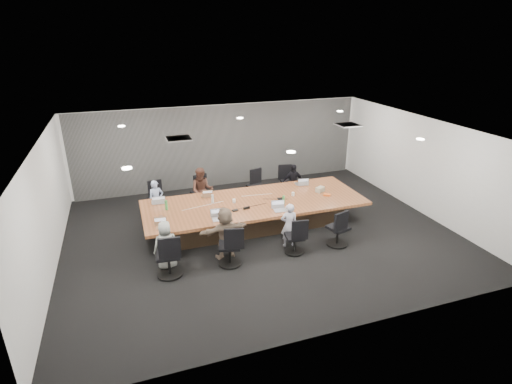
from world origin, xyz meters
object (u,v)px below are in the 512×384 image
object	(u,v)px
chair_6	(294,239)
bottle_green_right	(284,200)
chair_3	(288,184)
snack_packet	(327,195)
chair_7	(338,230)
laptop_6	(281,210)
bottle_green_left	(166,205)
conference_table	(255,212)
person_5	(225,233)
person_3	(293,182)
bottle_clear	(213,199)
person_1	(202,191)
mug_brown	(161,218)
canvas_bag	(320,189)
laptop_3	(300,184)
laptop_1	(206,196)
chair_2	(256,189)
person_6	(289,225)
chair_5	(229,249)
laptop_0	(158,202)
person_0	(156,200)
chair_0	(156,202)
chair_1	(200,195)
stapler	(247,208)
person_4	(166,245)
chair_4	(169,258)
laptop_5	(219,219)
laptop_4	(163,228)

from	to	relation	value
chair_6	bottle_green_right	size ratio (longest dim) A/B	3.17
chair_3	snack_packet	size ratio (longest dim) A/B	4.37
chair_7	laptop_6	xyz separation A→B (m)	(-1.19, 0.90, 0.34)
chair_3	bottle_green_left	world-z (taller)	bottle_green_left
conference_table	person_5	distance (m)	1.82
bottle_green_left	person_3	bearing A→B (deg)	15.55
bottle_clear	chair_7	bearing A→B (deg)	-35.99
person_1	mug_brown	world-z (taller)	person_1
canvas_bag	laptop_3	bearing A→B (deg)	109.90
laptop_1	mug_brown	distance (m)	1.79
chair_2	canvas_bag	bearing A→B (deg)	112.98
laptop_1	person_6	world-z (taller)	person_6
chair_5	person_6	size ratio (longest dim) A/B	0.72
person_5	person_1	bearing A→B (deg)	-96.80
chair_6	laptop_0	xyz separation A→B (m)	(-2.95, 2.50, 0.38)
chair_3	person_0	distance (m)	4.26
chair_5	person_5	xyz separation A→B (m)	(0.00, 0.35, 0.23)
chair_0	person_1	world-z (taller)	person_1
chair_6	chair_1	bearing A→B (deg)	123.41
mug_brown	snack_packet	distance (m)	4.61
person_3	laptop_6	xyz separation A→B (m)	(-1.30, -2.15, 0.15)
chair_2	stapler	world-z (taller)	stapler
chair_7	laptop_1	size ratio (longest dim) A/B	2.88
conference_table	chair_3	bearing A→B (deg)	44.43
chair_6	laptop_0	world-z (taller)	laptop_0
person_4	person_5	world-z (taller)	person_5
chair_3	laptop_6	world-z (taller)	chair_3
person_5	person_6	size ratio (longest dim) A/B	1.11
chair_2	person_5	bearing A→B (deg)	42.19
chair_5	laptop_1	xyz separation A→B (m)	(0.01, 2.50, 0.33)
person_1	person_4	distance (m)	3.04
laptop_0	bottle_green_right	size ratio (longest dim) A/B	1.47
laptop_1	chair_7	bearing A→B (deg)	145.57
laptop_6	chair_7	bearing A→B (deg)	-31.03
chair_1	person_5	size ratio (longest dim) A/B	0.62
person_4	bottle_clear	size ratio (longest dim) A/B	5.08
person_3	person_4	xyz separation A→B (m)	(-4.31, -2.70, -0.02)
chair_6	laptop_0	distance (m)	3.88
chair_4	person_0	bearing A→B (deg)	94.33
chair_3	chair_4	size ratio (longest dim) A/B	0.95
person_4	mug_brown	world-z (taller)	person_4
person_4	laptop_6	bearing A→B (deg)	-173.03
chair_0	laptop_6	size ratio (longest dim) A/B	2.16
person_3	laptop_5	distance (m)	3.63
laptop_4	person_0	bearing A→B (deg)	97.67
person_6	person_4	bearing A→B (deg)	10.88
bottle_green_left	stapler	world-z (taller)	bottle_green_left
chair_0	chair_7	xyz separation A→B (m)	(4.13, -3.40, 0.03)
chair_7	stapler	distance (m)	2.40
laptop_0	bottle_clear	size ratio (longest dim) A/B	1.51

